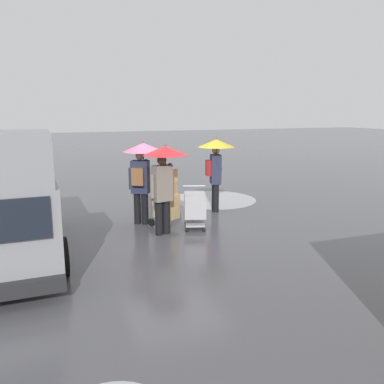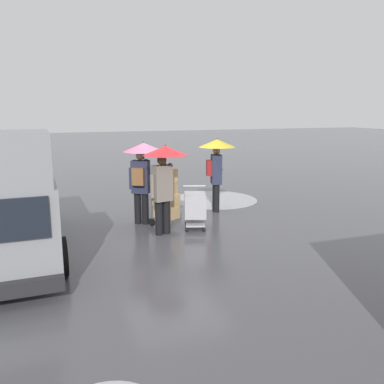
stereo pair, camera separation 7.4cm
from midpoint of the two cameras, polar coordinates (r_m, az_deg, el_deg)
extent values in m
plane|color=#4C4C51|center=(10.35, -2.18, -4.91)|extent=(90.00, 90.00, 0.00)
cylinder|color=#ADAFB5|center=(13.42, 3.35, -1.05)|extent=(2.80, 2.80, 0.01)
cube|color=gray|center=(9.02, -25.03, -1.54)|extent=(2.08, 5.24, 1.40)
cylinder|color=black|center=(7.64, -17.83, -8.72)|extent=(0.26, 0.73, 0.72)
cylinder|color=black|center=(10.73, -19.01, -2.96)|extent=(0.26, 0.73, 0.72)
cube|color=#B2B2B7|center=(10.06, 0.64, -1.84)|extent=(0.73, 0.89, 0.56)
cube|color=#B2B2B7|center=(10.18, 0.64, -4.36)|extent=(0.66, 0.80, 0.04)
cylinder|color=#B2B2B7|center=(10.39, 0.55, 0.85)|extent=(0.56, 0.22, 0.04)
sphere|color=black|center=(9.93, 1.91, -5.33)|extent=(0.10, 0.10, 0.10)
sphere|color=black|center=(9.91, -0.50, -5.35)|extent=(0.10, 0.10, 0.10)
sphere|color=black|center=(10.51, 1.70, -4.36)|extent=(0.10, 0.10, 0.10)
sphere|color=black|center=(10.49, -0.57, -4.38)|extent=(0.10, 0.10, 0.10)
cube|color=#515156|center=(10.34, -3.41, -3.69)|extent=(0.70, 0.75, 0.03)
cylinder|color=#515156|center=(10.57, -3.73, -0.29)|extent=(0.04, 0.04, 1.10)
cylinder|color=#515156|center=(10.28, -5.49, -0.67)|extent=(0.04, 0.04, 1.10)
cylinder|color=black|center=(10.74, -3.61, -3.75)|extent=(0.14, 0.20, 0.20)
cylinder|color=black|center=(10.42, -5.50, -4.26)|extent=(0.14, 0.20, 0.20)
cube|color=tan|center=(10.30, -3.42, -2.81)|extent=(0.61, 0.70, 0.30)
cube|color=tan|center=(10.23, -3.44, -1.12)|extent=(0.65, 0.71, 0.33)
cube|color=#A37F51|center=(10.16, -3.46, 0.63)|extent=(0.56, 0.57, 0.31)
cube|color=tan|center=(10.11, -3.48, 2.39)|extent=(0.57, 0.58, 0.32)
cylinder|color=black|center=(10.62, -7.45, -2.27)|extent=(0.18, 0.18, 0.82)
cylinder|color=black|center=(10.56, -6.41, -2.32)|extent=(0.18, 0.18, 0.82)
cube|color=#282D47|center=(10.43, -7.04, 2.13)|extent=(0.52, 0.46, 0.84)
sphere|color=tan|center=(10.35, -7.12, 5.08)|extent=(0.22, 0.22, 0.22)
cylinder|color=#282D47|center=(10.51, -8.39, 1.90)|extent=(0.10, 0.10, 0.55)
cylinder|color=#282D47|center=(10.36, -6.09, 3.33)|extent=(0.24, 0.31, 0.50)
cylinder|color=#333338|center=(10.34, -6.57, 4.20)|extent=(0.02, 0.02, 0.86)
cone|color=#E0668E|center=(10.30, -6.61, 6.29)|extent=(1.04, 1.04, 0.22)
sphere|color=#333338|center=(10.29, -6.63, 7.01)|extent=(0.04, 0.04, 0.04)
cube|color=brown|center=(10.23, -7.38, 2.17)|extent=(0.34, 0.29, 0.44)
cylinder|color=black|center=(9.62, -4.46, -3.68)|extent=(0.18, 0.18, 0.82)
cylinder|color=black|center=(9.71, -3.43, -3.51)|extent=(0.18, 0.18, 0.82)
cube|color=slate|center=(9.48, -4.01, 1.25)|extent=(0.49, 0.37, 0.84)
sphere|color=brown|center=(9.40, -4.06, 4.49)|extent=(0.22, 0.22, 0.22)
cylinder|color=slate|center=(9.37, -5.39, 0.79)|extent=(0.10, 0.10, 0.55)
cylinder|color=slate|center=(9.55, -3.14, 2.67)|extent=(0.17, 0.32, 0.50)
cylinder|color=#333338|center=(9.47, -3.51, 3.57)|extent=(0.02, 0.02, 0.86)
cone|color=red|center=(9.43, -3.54, 5.86)|extent=(1.04, 1.04, 0.22)
sphere|color=#333338|center=(9.41, -3.55, 6.65)|extent=(0.04, 0.04, 0.04)
cylinder|color=black|center=(11.93, 3.50, -0.66)|extent=(0.18, 0.18, 0.82)
cylinder|color=black|center=(11.74, 3.64, -0.87)|extent=(0.18, 0.18, 0.82)
cube|color=#282D47|center=(11.68, 3.62, 3.22)|extent=(0.39, 0.50, 0.84)
sphere|color=tan|center=(11.62, 3.66, 5.85)|extent=(0.22, 0.22, 0.22)
cylinder|color=#282D47|center=(11.95, 3.44, 3.16)|extent=(0.10, 0.10, 0.55)
cylinder|color=#282D47|center=(11.48, 3.86, 4.17)|extent=(0.32, 0.18, 0.50)
cylinder|color=#333338|center=(11.54, 3.72, 5.01)|extent=(0.02, 0.02, 0.86)
cone|color=yellow|center=(11.50, 3.74, 6.89)|extent=(1.04, 1.04, 0.22)
sphere|color=#333338|center=(11.49, 3.75, 7.54)|extent=(0.04, 0.04, 0.04)
cube|color=maroon|center=(11.65, 2.65, 3.40)|extent=(0.23, 0.33, 0.44)
camera|label=1|loc=(0.04, -89.77, 0.05)|focal=37.83mm
camera|label=2|loc=(0.04, 90.23, -0.05)|focal=37.83mm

